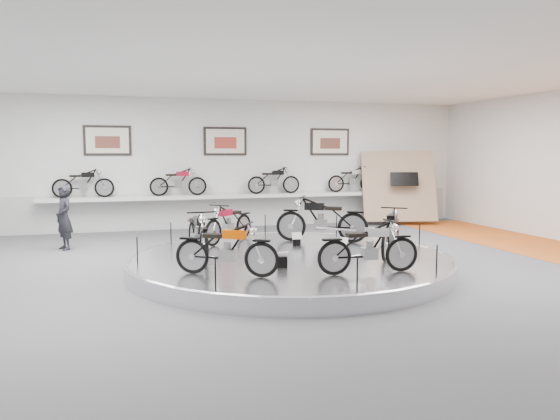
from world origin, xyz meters
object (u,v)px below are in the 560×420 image
object	(u,v)px
display_platform	(290,263)
bike_b	(229,223)
bike_e	(369,247)
bike_a	(322,219)
visitor	(64,218)
bike_c	(198,233)
bike_d	(226,249)
bike_f	(391,232)
shelf	(227,196)

from	to	relation	value
display_platform	bike_b	bearing A→B (deg)	113.48
bike_e	bike_a	bearing A→B (deg)	85.45
display_platform	bike_e	xyz separation A→B (m)	(0.78, -1.92, 0.60)
display_platform	bike_a	xyz separation A→B (m)	(1.20, 1.39, 0.68)
visitor	bike_e	bearing A→B (deg)	16.32
bike_c	bike_b	bearing A→B (deg)	146.27
bike_b	bike_d	bearing A→B (deg)	34.10
bike_a	bike_b	distance (m)	2.13
bike_f	shelf	bearing A→B (deg)	52.50
bike_b	bike_e	bearing A→B (deg)	68.96
shelf	bike_b	world-z (taller)	bike_b
visitor	shelf	bearing A→B (deg)	93.30
bike_c	bike_e	world-z (taller)	bike_c
bike_d	visitor	world-z (taller)	visitor
display_platform	bike_b	size ratio (longest dim) A/B	4.19
bike_f	bike_a	bearing A→B (deg)	57.52
bike_d	bike_e	size ratio (longest dim) A/B	1.00
display_platform	bike_d	distance (m)	2.17
bike_a	bike_d	size ratio (longest dim) A/B	1.17
bike_b	bike_f	distance (m)	3.73
bike_c	visitor	bearing A→B (deg)	-143.08
bike_c	bike_d	xyz separation A→B (m)	(0.21, -1.83, -0.02)
bike_a	visitor	distance (m)	6.22
shelf	bike_f	xyz separation A→B (m)	(1.92, -6.95, -0.23)
bike_e	visitor	bearing A→B (deg)	135.46
bike_e	bike_b	bearing A→B (deg)	115.50
bike_a	bike_f	xyz separation A→B (m)	(0.72, -1.94, -0.06)
bike_e	visitor	distance (m)	7.81
shelf	visitor	world-z (taller)	visitor
bike_c	bike_e	size ratio (longest dim) A/B	1.04
bike_a	bike_b	size ratio (longest dim) A/B	1.17
bike_a	bike_c	xyz separation A→B (m)	(-2.97, -0.95, -0.06)
bike_c	bike_f	world-z (taller)	bike_c
shelf	bike_e	xyz separation A→B (m)	(0.78, -8.32, -0.25)
bike_a	bike_e	size ratio (longest dim) A/B	1.17
display_platform	bike_a	bearing A→B (deg)	49.16
bike_d	bike_a	bearing A→B (deg)	75.45
display_platform	bike_a	size ratio (longest dim) A/B	3.57
bike_a	bike_d	distance (m)	3.92
display_platform	bike_e	bearing A→B (deg)	-67.90
display_platform	bike_f	world-z (taller)	bike_f
bike_e	bike_f	size ratio (longest dim) A/B	0.97
bike_e	shelf	bearing A→B (deg)	98.05
bike_a	bike_e	xyz separation A→B (m)	(-0.42, -3.31, -0.08)
bike_d	bike_f	xyz separation A→B (m)	(3.49, 0.84, 0.02)
bike_b	bike_f	bearing A→B (deg)	94.11
display_platform	visitor	distance (m)	5.95
bike_a	shelf	bearing A→B (deg)	-49.04
bike_b	visitor	bearing A→B (deg)	-70.74
bike_a	bike_e	world-z (taller)	bike_a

